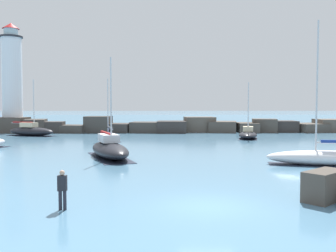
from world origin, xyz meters
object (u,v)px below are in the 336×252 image
Objects in this scene: sailboat_moored_1 at (109,136)px; person_on_rocks at (62,188)px; sailboat_moored_3 at (325,157)px; sailboat_moored_2 at (110,149)px; sailboat_moored_5 at (31,131)px; sailboat_moored_0 at (248,134)px; lighthouse at (12,84)px.

person_on_rocks is (2.05, -30.78, 0.41)m from sailboat_moored_1.
sailboat_moored_1 is 30.85m from person_on_rocks.
sailboat_moored_1 is 4.63× the size of person_on_rocks.
sailboat_moored_3 is at bearing -48.13° from sailboat_moored_1.
sailboat_moored_2 is 16.37m from sailboat_moored_3.
sailboat_moored_5 is (-29.67, 27.18, 0.12)m from sailboat_moored_3.
person_on_rocks is at bearing -86.18° from sailboat_moored_1.
sailboat_moored_3 reaches higher than person_on_rocks.
sailboat_moored_1 is at bearing -174.64° from sailboat_moored_0.
sailboat_moored_2 is (-15.56, -17.06, 0.14)m from sailboat_moored_0.
sailboat_moored_0 reaches higher than person_on_rocks.
sailboat_moored_0 is at bearing 90.51° from sailboat_moored_3.
sailboat_moored_3 is 1.29× the size of sailboat_moored_5.
person_on_rocks is (13.93, -38.11, 0.21)m from sailboat_moored_5.
sailboat_moored_0 is 0.86× the size of sailboat_moored_2.
sailboat_moored_1 is (-17.60, -1.65, -0.07)m from sailboat_moored_0.
lighthouse is 1.69× the size of sailboat_moored_3.
sailboat_moored_2 is at bearing -58.54° from sailboat_moored_5.
lighthouse reaches higher than sailboat_moored_3.
sailboat_moored_5 is (5.28, -7.35, -6.99)m from lighthouse.
sailboat_moored_5 is (-11.88, 7.33, 0.20)m from sailboat_moored_1.
sailboat_moored_3 is (0.19, -21.50, 0.01)m from sailboat_moored_0.
sailboat_moored_0 is 21.50m from sailboat_moored_3.
person_on_rocks is at bearing -115.61° from sailboat_moored_0.
sailboat_moored_0 is 0.91× the size of sailboat_moored_5.
sailboat_moored_2 is 15.37m from person_on_rocks.
sailboat_moored_3 is at bearing 34.78° from person_on_rocks.
sailboat_moored_2 is at bearing 90.06° from person_on_rocks.
sailboat_moored_2 is at bearing -132.36° from sailboat_moored_0.
sailboat_moored_5 is at bearing 110.08° from person_on_rocks.
person_on_rocks is at bearing -89.94° from sailboat_moored_2.
person_on_rocks is at bearing -69.92° from sailboat_moored_5.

